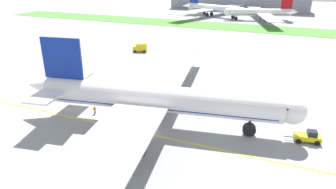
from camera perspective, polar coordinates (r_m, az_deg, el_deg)
The scene contains 11 objects.
ground_plane at distance 58.99m, azimuth -3.19°, elevation -6.94°, with size 600.00×600.00×0.00m, color gray.
apron_taxi_line at distance 58.14m, azimuth -3.67°, elevation -7.42°, with size 280.00×0.36×0.01m, color yellow.
grass_median_strip at distance 171.73m, azimuth 15.35°, elevation 11.90°, with size 320.00×24.00×0.10m, color #4C8438.
airliner_foreground at distance 59.04m, azimuth -2.80°, elevation -0.78°, with size 55.13×89.30×16.67m.
pushback_tug at distance 60.66m, azimuth 24.77°, elevation -7.18°, with size 6.38×3.01×2.25m.
ground_crew_wingwalker_port at distance 64.78m, azimuth -8.82°, elevation -3.39°, with size 0.43×0.50×1.63m.
ground_crew_marshaller_front at distance 67.78m, azimuth 9.81°, elevation -2.24°, with size 0.41×0.53×1.66m.
ground_crew_wingwalker_starboard at distance 67.31m, azimuth -13.59°, elevation -2.69°, with size 0.51×0.50×1.74m.
service_truck_baggage_loader at distance 116.69m, azimuth -5.21°, elevation 8.78°, with size 5.69×4.10×3.19m.
parked_airliner_far_left at distance 211.35m, azimuth 8.37°, elevation 15.68°, with size 46.11×74.76×15.41m.
parked_airliner_far_centre at distance 200.03m, azimuth 17.01°, elevation 14.49°, with size 42.93×69.50×14.23m.
Camera 1 is at (23.16, -46.00, 28.78)m, focal length 32.53 mm.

